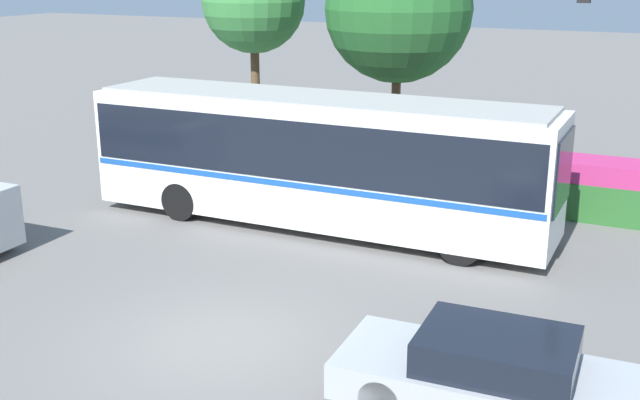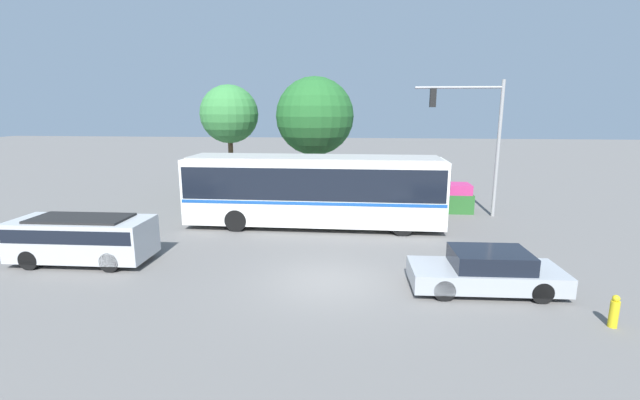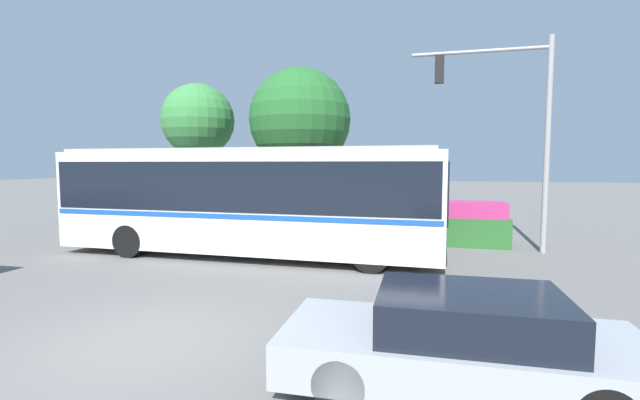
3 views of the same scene
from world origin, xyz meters
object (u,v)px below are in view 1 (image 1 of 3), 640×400
Objects in this scene: city_bus at (318,153)px; street_tree_left at (254,2)px; sedan_foreground at (490,374)px; street_tree_centre at (398,9)px.

city_bus is 10.74m from street_tree_left.
city_bus is at bearing -50.18° from sedan_foreground.
street_tree_centre is at bearing -1.36° from street_tree_left.
city_bus is 2.60× the size of sedan_foreground.
sedan_foreground is 0.61× the size of street_tree_centre.
street_tree_left reaches higher than sedan_foreground.
city_bus is 1.70× the size of street_tree_left.
sedan_foreground is 19.75m from street_tree_left.
sedan_foreground is at bearing -48.31° from city_bus.
sedan_foreground is (5.99, -6.71, -1.29)m from city_bus.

